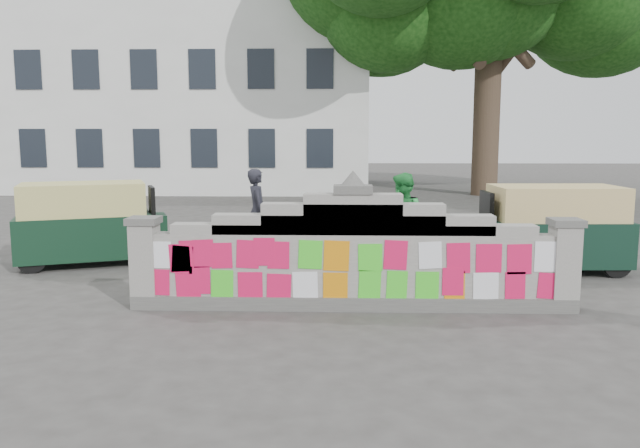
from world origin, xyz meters
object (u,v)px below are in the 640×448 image
at_px(pedestrian, 402,221).
at_px(rickshaw_left, 89,222).
at_px(cyclist_bike, 258,241).
at_px(cyclist_rider, 257,224).
at_px(rickshaw_right, 551,227).

height_order(pedestrian, rickshaw_left, pedestrian).
xyz_separation_m(cyclist_bike, cyclist_rider, (0.00, 0.00, 0.33)).
xyz_separation_m(cyclist_rider, rickshaw_left, (-3.32, 0.03, 0.02)).
xyz_separation_m(pedestrian, rickshaw_right, (2.73, -0.06, -0.09)).
relative_size(cyclist_bike, rickshaw_right, 0.63).
height_order(cyclist_bike, rickshaw_left, rickshaw_left).
distance_m(cyclist_rider, pedestrian, 2.77).
distance_m(cyclist_rider, rickshaw_right, 5.50).
xyz_separation_m(rickshaw_left, rickshaw_right, (8.80, -0.40, -0.01)).
height_order(cyclist_rider, rickshaw_right, cyclist_rider).
relative_size(cyclist_rider, rickshaw_left, 0.55).
bearing_deg(cyclist_rider, cyclist_bike, -0.00).
bearing_deg(pedestrian, cyclist_rider, -98.52).
height_order(cyclist_rider, rickshaw_left, cyclist_rider).
bearing_deg(rickshaw_left, rickshaw_right, -23.97).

